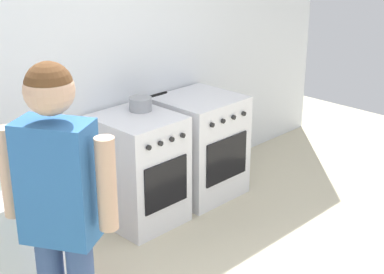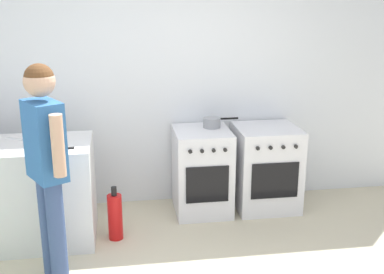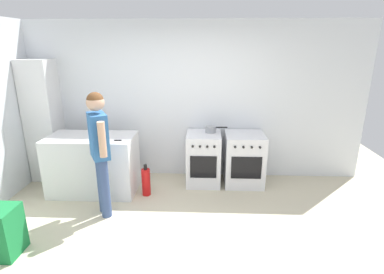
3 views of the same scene
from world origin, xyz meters
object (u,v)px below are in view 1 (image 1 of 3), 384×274
object	(u,v)px
oven_right	(199,146)
knife_carving	(13,192)
oven_left	(139,169)
pot	(141,104)
fire_extinguisher	(83,263)
person	(59,204)

from	to	relation	value
oven_right	knife_carving	bearing A→B (deg)	-163.81
oven_right	oven_left	bearing A→B (deg)	-180.00
pot	knife_carving	size ratio (longest dim) A/B	1.07
fire_extinguisher	knife_carving	bearing A→B (deg)	-167.72
person	oven_left	bearing A→B (deg)	37.62
oven_left	person	world-z (taller)	person
oven_right	knife_carving	size ratio (longest dim) A/B	2.57
oven_right	knife_carving	world-z (taller)	knife_carving
oven_left	oven_right	size ratio (longest dim) A/B	1.00
oven_left	person	bearing A→B (deg)	-142.38
oven_left	pot	size ratio (longest dim) A/B	2.40
oven_left	knife_carving	bearing A→B (deg)	-156.46
oven_left	fire_extinguisher	bearing A→B (deg)	-151.22
pot	person	xyz separation A→B (m)	(-1.45, -1.11, 0.10)
oven_left	person	size ratio (longest dim) A/B	0.51
knife_carving	oven_left	bearing A→B (deg)	23.54
fire_extinguisher	person	bearing A→B (deg)	-130.09
knife_carving	fire_extinguisher	bearing A→B (deg)	12.28
person	pot	bearing A→B (deg)	37.58
knife_carving	oven_right	bearing A→B (deg)	16.19
oven_left	oven_right	bearing A→B (deg)	0.00
oven_left	oven_right	xyz separation A→B (m)	(0.66, 0.00, 0.00)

